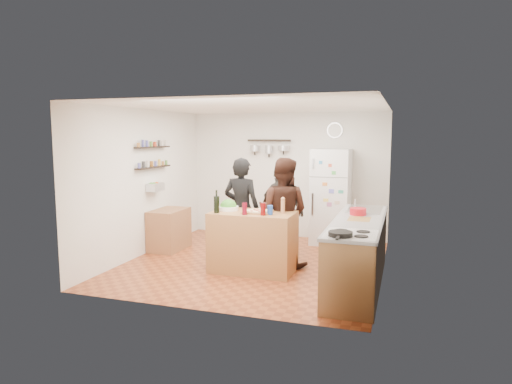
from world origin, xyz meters
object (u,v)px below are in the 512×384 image
(pepper_mill, at_px, (283,207))
(wall_clock, at_px, (335,130))
(person_center, at_px, (283,212))
(person_back, at_px, (281,211))
(side_table, at_px, (169,229))
(salt_canister, at_px, (270,210))
(salad_bowl, at_px, (228,208))
(person_left, at_px, (242,209))
(prep_island, at_px, (253,242))
(skillet, at_px, (340,234))
(fridge, at_px, (331,197))
(red_bowl, at_px, (358,212))
(wine_bottle, at_px, (217,204))
(counter_run, at_px, (358,253))

(pepper_mill, distance_m, wall_clock, 2.72)
(person_center, bearing_deg, person_back, -67.12)
(pepper_mill, height_order, side_table, pepper_mill)
(salt_canister, xyz_separation_m, person_center, (0.05, 0.55, -0.12))
(salad_bowl, xyz_separation_m, person_back, (0.59, 0.93, -0.16))
(person_left, distance_m, side_table, 1.58)
(person_back, bearing_deg, prep_island, 104.99)
(skillet, xyz_separation_m, wall_clock, (-0.65, 3.75, 1.20))
(fridge, bearing_deg, skillet, -79.25)
(salad_bowl, distance_m, side_table, 1.71)
(person_center, distance_m, fridge, 1.79)
(red_bowl, bearing_deg, wine_bottle, -168.17)
(prep_island, xyz_separation_m, wine_bottle, (-0.50, -0.22, 0.58))
(salad_bowl, distance_m, pepper_mill, 0.87)
(wall_clock, bearing_deg, fridge, -90.00)
(salad_bowl, relative_size, counter_run, 0.12)
(counter_run, bearing_deg, person_center, 155.08)
(salt_canister, distance_m, side_table, 2.42)
(pepper_mill, height_order, wall_clock, wall_clock)
(person_back, xyz_separation_m, side_table, (-2.04, -0.21, -0.42))
(person_center, xyz_separation_m, counter_run, (1.23, -0.57, -0.41))
(counter_run, bearing_deg, wine_bottle, -177.77)
(person_left, bearing_deg, counter_run, 164.57)
(salad_bowl, bearing_deg, person_back, 57.45)
(pepper_mill, distance_m, red_bowl, 1.09)
(person_left, bearing_deg, side_table, -5.58)
(prep_island, xyz_separation_m, person_center, (0.35, 0.43, 0.40))
(fridge, bearing_deg, pepper_mill, -100.15)
(wall_clock, bearing_deg, salad_bowl, -117.08)
(person_left, distance_m, person_center, 0.73)
(person_left, relative_size, wall_clock, 5.67)
(wine_bottle, xyz_separation_m, red_bowl, (2.03, 0.42, -0.07))
(fridge, xyz_separation_m, side_table, (-2.69, -1.39, -0.54))
(person_left, height_order, counter_run, person_left)
(wine_bottle, xyz_separation_m, skillet, (1.98, -1.04, -0.09))
(person_center, xyz_separation_m, red_bowl, (1.18, -0.23, 0.11))
(prep_island, distance_m, wine_bottle, 0.80)
(pepper_mill, xyz_separation_m, skillet, (1.03, -1.31, -0.06))
(prep_island, height_order, person_center, person_center)
(salt_canister, relative_size, red_bowl, 0.57)
(pepper_mill, height_order, person_left, person_left)
(prep_island, bearing_deg, skillet, -40.50)
(fridge, bearing_deg, wine_bottle, -119.15)
(prep_island, height_order, person_left, person_left)
(wall_clock, bearing_deg, person_left, -121.69)
(wine_bottle, height_order, salt_canister, wine_bottle)
(fridge, relative_size, side_table, 2.25)
(wall_clock, xyz_separation_m, side_table, (-2.69, -1.72, -1.78))
(salad_bowl, height_order, person_back, person_back)
(skillet, bearing_deg, salt_canister, 135.88)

